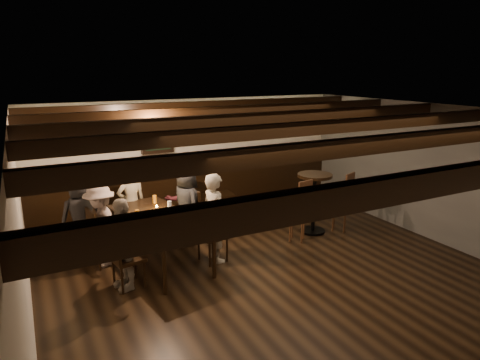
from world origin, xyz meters
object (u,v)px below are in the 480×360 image
high_top_table (314,194)px  person_bench_left (82,217)px  person_right_near (187,205)px  person_bench_centre (132,204)px  chair_left_far (127,269)px  chair_right_near (186,227)px  chair_left_near (105,247)px  person_right_far (215,217)px  dining_table (159,220)px  person_left_far (123,244)px  person_bench_right (182,199)px  chair_right_far (214,244)px  person_left_near (101,225)px  bar_stool_left (298,218)px  bar_stool_right (340,209)px

high_top_table → person_bench_left: bearing=168.4°
person_right_near → high_top_table: bearing=-114.6°
person_bench_centre → chair_left_far: bearing=64.4°
chair_left_far → person_right_near: bearing=121.5°
chair_right_near → person_bench_centre: 1.02m
chair_left_near → person_right_near: 1.53m
person_bench_left → person_right_far: person_right_far is taller
person_bench_centre → high_top_table: bearing=151.3°
dining_table → person_right_near: size_ratio=1.55×
dining_table → person_right_near: bearing=31.0°
person_left_far → person_right_far: person_right_far is taller
dining_table → person_bench_right: person_bench_right is taller
person_bench_right → person_bench_centre: bearing=-9.5°
chair_right_near → chair_right_far: chair_right_near is taller
chair_left_far → person_bench_left: bearing=-172.3°
person_left_near → person_left_far: 0.90m
dining_table → person_left_near: (-0.81, 0.33, -0.05)m
chair_left_far → person_bench_left: (-0.39, 1.30, 0.43)m
bar_stool_left → bar_stool_right: 1.00m
chair_right_far → high_top_table: bearing=-92.0°
high_top_table → chair_left_far: bearing=-172.1°
high_top_table → person_bench_centre: bearing=160.4°
chair_right_far → person_bench_centre: person_bench_centre is taller
person_bench_centre → person_left_near: 0.96m
chair_right_far → person_bench_right: bearing=-7.7°
bar_stool_left → high_top_table: bearing=12.4°
person_left_near → chair_right_near: bearing=90.0°
chair_right_near → person_bench_right: 0.61m
chair_right_near → person_right_near: (0.03, 0.00, 0.41)m
person_left_near → person_right_far: size_ratio=0.91×
bar_stool_left → person_left_near: bearing=159.5°
dining_table → person_bench_left: person_bench_left is taller
dining_table → person_bench_centre: bearing=90.0°
chair_right_near → person_bench_left: (-1.67, 0.19, 0.41)m
person_left_far → person_right_near: 1.75m
person_bench_left → chair_right_near: bearing=164.5°
chair_right_near → bar_stool_left: bar_stool_left is taller
dining_table → person_bench_left: (-1.03, 0.75, -0.01)m
person_right_far → chair_left_far: bearing=90.0°
person_right_far → chair_left_near: bearing=58.5°
chair_right_far → bar_stool_right: size_ratio=0.78×
person_bench_left → person_bench_centre: size_ratio=0.99×
dining_table → high_top_table: (2.93, -0.07, 0.04)m
chair_left_near → bar_stool_right: size_ratio=0.81×
person_bench_centre → person_right_near: size_ratio=1.01×
chair_left_near → bar_stool_left: bar_stool_left is taller
person_bench_right → chair_right_near: bearing=68.2°
person_bench_left → person_left_far: 1.36m
chair_left_far → chair_right_near: (1.28, 1.12, 0.02)m
bar_stool_left → person_right_far: bearing=171.9°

